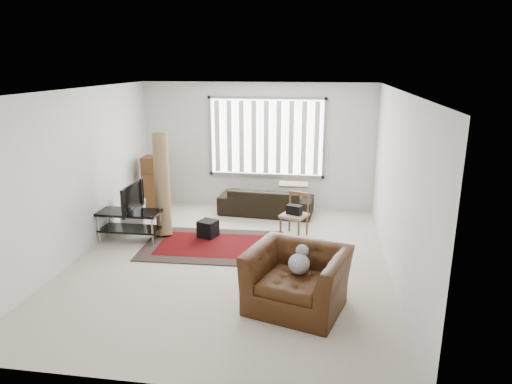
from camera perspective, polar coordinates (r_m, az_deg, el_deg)
room at (r=7.42m, az=-2.36°, el=5.54°), size 6.00×6.02×2.71m
persian_rug at (r=8.06m, az=-5.40°, el=-6.65°), size 2.45×1.68×0.02m
tv_stand at (r=8.44m, az=-15.51°, el=-3.33°), size 1.09×0.49×0.55m
tv at (r=8.32m, az=-15.71°, el=-0.69°), size 0.11×0.89×0.51m
subwoofer at (r=8.38m, az=-6.02°, el=-4.57°), size 0.39×0.39×0.31m
moving_boxes at (r=9.92m, az=-12.57°, el=0.69°), size 0.50×0.47×1.20m
white_flatpack at (r=8.98m, az=-15.14°, el=-2.67°), size 0.51×0.21×0.63m
rolled_rug at (r=8.54m, az=-11.65°, el=0.98°), size 0.49×0.76×1.88m
sofa at (r=9.57m, az=1.27°, el=-0.61°), size 2.00×0.98×0.75m
side_chair at (r=8.36m, az=4.86°, el=-2.61°), size 0.56×0.56×0.80m
armchair at (r=5.98m, az=5.17°, el=-10.28°), size 1.48×1.37×0.91m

